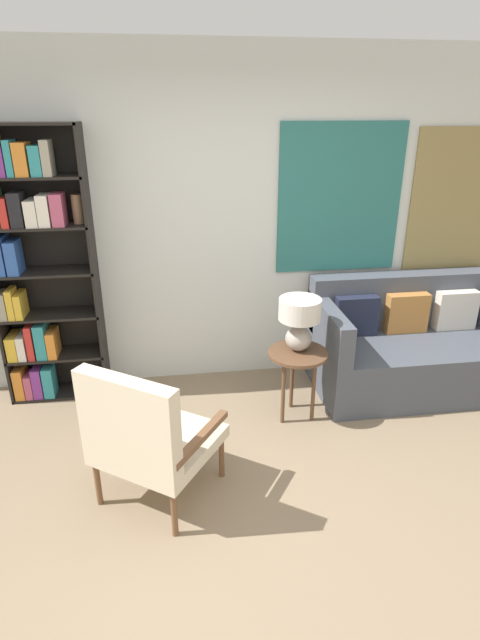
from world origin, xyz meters
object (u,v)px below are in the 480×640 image
armchair (145,434)px  table_lamp (299,319)px  bookshelf (31,264)px  side_table (297,361)px  couch (409,347)px

armchair → table_lamp: (1.11, 0.82, 0.31)m
bookshelf → armchair: (0.85, -1.41, -0.63)m
armchair → side_table: armchair is taller
bookshelf → table_lamp: size_ratio=5.27×
armchair → couch: armchair is taller
bookshelf → couch: size_ratio=1.33×
bookshelf → side_table: size_ratio=3.81×
armchair → table_lamp: table_lamp is taller
couch → side_table: 1.14m
couch → table_lamp: table_lamp is taller
side_table → table_lamp: size_ratio=1.38×
armchair → couch: (2.17, 1.15, -0.15)m
bookshelf → side_table: (1.95, -0.63, -0.65)m
bookshelf → armchair: bookshelf is taller
armchair → side_table: size_ratio=1.66×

